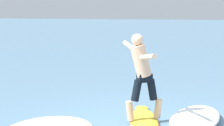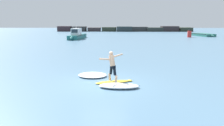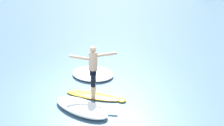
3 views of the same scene
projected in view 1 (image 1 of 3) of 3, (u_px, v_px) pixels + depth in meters
The scene contains 3 objects.
surfboard at pixel (144, 121), 7.27m from camera, with size 2.15×1.17×0.22m.
surfer at pixel (141, 70), 7.07m from camera, with size 1.28×1.04×1.65m.
wave_foam_at_nose at pixel (195, 119), 7.19m from camera, with size 2.08×0.95×0.21m.
Camera 1 is at (-6.31, -1.88, 2.14)m, focal length 60.00 mm.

